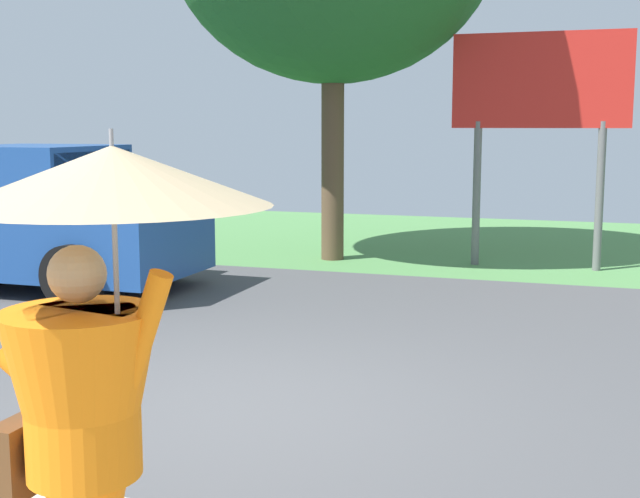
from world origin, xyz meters
The scene contains 4 objects.
ground_plane centered at (0.00, 2.95, -0.05)m, with size 40.00×22.00×0.20m.
monk_pedestrian centered at (0.84, -3.08, 1.17)m, with size 1.17×1.17×2.13m.
pickup_truck centered at (-4.90, 3.66, 0.87)m, with size 5.20×2.28×1.88m.
roadside_billboard centered at (1.73, 7.34, 2.55)m, with size 2.60×0.12×3.50m.
Camera 1 is at (2.63, -5.75, 2.14)m, focal length 47.55 mm.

